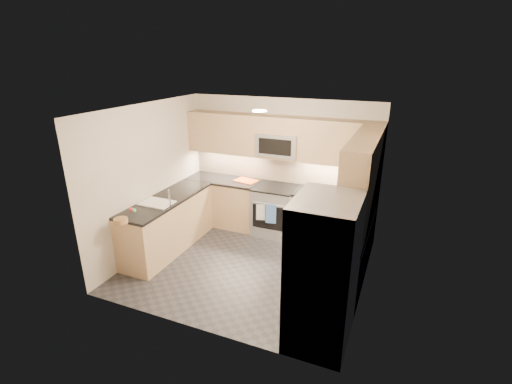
% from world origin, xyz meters
% --- Properties ---
extents(floor, '(3.60, 3.20, 0.00)m').
position_xyz_m(floor, '(0.00, 0.00, 0.00)').
color(floor, '#27272C').
rests_on(floor, ground).
extents(ceiling, '(3.60, 3.20, 0.02)m').
position_xyz_m(ceiling, '(0.00, 0.00, 2.50)').
color(ceiling, beige).
rests_on(ceiling, wall_back).
extents(wall_back, '(3.60, 0.02, 2.50)m').
position_xyz_m(wall_back, '(0.00, 1.60, 1.25)').
color(wall_back, beige).
rests_on(wall_back, floor).
extents(wall_front, '(3.60, 0.02, 2.50)m').
position_xyz_m(wall_front, '(0.00, -1.60, 1.25)').
color(wall_front, beige).
rests_on(wall_front, floor).
extents(wall_left, '(0.02, 3.20, 2.50)m').
position_xyz_m(wall_left, '(-1.80, 0.00, 1.25)').
color(wall_left, beige).
rests_on(wall_left, floor).
extents(wall_right, '(0.02, 3.20, 2.50)m').
position_xyz_m(wall_right, '(1.80, 0.00, 1.25)').
color(wall_right, beige).
rests_on(wall_right, floor).
extents(base_cab_back_left, '(1.42, 0.60, 0.90)m').
position_xyz_m(base_cab_back_left, '(-1.09, 1.30, 0.45)').
color(base_cab_back_left, tan).
rests_on(base_cab_back_left, floor).
extents(base_cab_back_right, '(1.42, 0.60, 0.90)m').
position_xyz_m(base_cab_back_right, '(1.09, 1.30, 0.45)').
color(base_cab_back_right, tan).
rests_on(base_cab_back_right, floor).
extents(base_cab_right, '(0.60, 1.70, 0.90)m').
position_xyz_m(base_cab_right, '(1.50, 0.15, 0.45)').
color(base_cab_right, tan).
rests_on(base_cab_right, floor).
extents(base_cab_peninsula, '(0.60, 2.00, 0.90)m').
position_xyz_m(base_cab_peninsula, '(-1.50, 0.00, 0.45)').
color(base_cab_peninsula, tan).
rests_on(base_cab_peninsula, floor).
extents(countertop_back_left, '(1.42, 0.63, 0.04)m').
position_xyz_m(countertop_back_left, '(-1.09, 1.30, 0.92)').
color(countertop_back_left, black).
rests_on(countertop_back_left, base_cab_back_left).
extents(countertop_back_right, '(1.42, 0.63, 0.04)m').
position_xyz_m(countertop_back_right, '(1.09, 1.30, 0.92)').
color(countertop_back_right, black).
rests_on(countertop_back_right, base_cab_back_right).
extents(countertop_right, '(0.63, 1.70, 0.04)m').
position_xyz_m(countertop_right, '(1.50, 0.15, 0.92)').
color(countertop_right, black).
rests_on(countertop_right, base_cab_right).
extents(countertop_peninsula, '(0.63, 2.00, 0.04)m').
position_xyz_m(countertop_peninsula, '(-1.50, 0.00, 0.92)').
color(countertop_peninsula, black).
rests_on(countertop_peninsula, base_cab_peninsula).
extents(upper_cab_back, '(3.60, 0.35, 0.75)m').
position_xyz_m(upper_cab_back, '(0.00, 1.43, 1.83)').
color(upper_cab_back, tan).
rests_on(upper_cab_back, wall_back).
extents(upper_cab_right, '(0.35, 1.95, 0.75)m').
position_xyz_m(upper_cab_right, '(1.62, 0.28, 1.83)').
color(upper_cab_right, tan).
rests_on(upper_cab_right, wall_right).
extents(backsplash_back, '(3.60, 0.01, 0.51)m').
position_xyz_m(backsplash_back, '(0.00, 1.60, 1.20)').
color(backsplash_back, '#C9AE91').
rests_on(backsplash_back, wall_back).
extents(backsplash_right, '(0.01, 2.30, 0.51)m').
position_xyz_m(backsplash_right, '(1.80, 0.45, 1.20)').
color(backsplash_right, '#C9AE91').
rests_on(backsplash_right, wall_right).
extents(gas_range, '(0.76, 0.65, 0.91)m').
position_xyz_m(gas_range, '(0.00, 1.28, 0.46)').
color(gas_range, '#96989E').
rests_on(gas_range, floor).
extents(range_cooktop, '(0.76, 0.65, 0.03)m').
position_xyz_m(range_cooktop, '(0.00, 1.28, 0.92)').
color(range_cooktop, black).
rests_on(range_cooktop, gas_range).
extents(oven_door_glass, '(0.62, 0.02, 0.45)m').
position_xyz_m(oven_door_glass, '(0.00, 0.95, 0.45)').
color(oven_door_glass, black).
rests_on(oven_door_glass, gas_range).
extents(oven_handle, '(0.60, 0.02, 0.02)m').
position_xyz_m(oven_handle, '(0.00, 0.93, 0.72)').
color(oven_handle, '#B2B5BA').
rests_on(oven_handle, gas_range).
extents(microwave, '(0.76, 0.40, 0.40)m').
position_xyz_m(microwave, '(0.00, 1.40, 1.70)').
color(microwave, '#94969B').
rests_on(microwave, upper_cab_back).
extents(microwave_door, '(0.60, 0.01, 0.28)m').
position_xyz_m(microwave_door, '(0.00, 1.20, 1.70)').
color(microwave_door, black).
rests_on(microwave_door, microwave).
extents(refrigerator, '(0.70, 0.90, 1.80)m').
position_xyz_m(refrigerator, '(1.45, -1.15, 0.90)').
color(refrigerator, '#A5A7AD').
rests_on(refrigerator, floor).
extents(fridge_handle_left, '(0.02, 0.02, 1.20)m').
position_xyz_m(fridge_handle_left, '(1.08, -1.33, 0.95)').
color(fridge_handle_left, '#B2B5BA').
rests_on(fridge_handle_left, refrigerator).
extents(fridge_handle_right, '(0.02, 0.02, 1.20)m').
position_xyz_m(fridge_handle_right, '(1.08, -0.97, 0.95)').
color(fridge_handle_right, '#B2B5BA').
rests_on(fridge_handle_right, refrigerator).
extents(sink_basin, '(0.52, 0.38, 0.16)m').
position_xyz_m(sink_basin, '(-1.50, -0.25, 0.88)').
color(sink_basin, white).
rests_on(sink_basin, base_cab_peninsula).
extents(faucet, '(0.03, 0.03, 0.28)m').
position_xyz_m(faucet, '(-1.24, -0.25, 1.08)').
color(faucet, silver).
rests_on(faucet, countertop_peninsula).
extents(utensil_bowl, '(0.33, 0.33, 0.15)m').
position_xyz_m(utensil_bowl, '(1.44, 1.26, 1.01)').
color(utensil_bowl, '#53AE4A').
rests_on(utensil_bowl, countertop_back_right).
extents(cutting_board, '(0.46, 0.37, 0.01)m').
position_xyz_m(cutting_board, '(-0.63, 1.36, 0.95)').
color(cutting_board, '#DE4E14').
rests_on(cutting_board, countertop_back_left).
extents(fruit_basket, '(0.20, 0.20, 0.07)m').
position_xyz_m(fruit_basket, '(-1.51, -1.06, 0.98)').
color(fruit_basket, '#A57A4D').
rests_on(fruit_basket, countertop_peninsula).
extents(fruit_apple, '(0.07, 0.07, 0.07)m').
position_xyz_m(fruit_apple, '(-1.51, -0.83, 1.05)').
color(fruit_apple, red).
rests_on(fruit_apple, fruit_basket).
extents(fruit_pear, '(0.06, 0.06, 0.06)m').
position_xyz_m(fruit_pear, '(-1.46, -0.83, 1.05)').
color(fruit_pear, '#4EB855').
rests_on(fruit_pear, fruit_basket).
extents(dish_towel_check, '(0.16, 0.05, 0.30)m').
position_xyz_m(dish_towel_check, '(-0.14, 0.91, 0.55)').
color(dish_towel_check, silver).
rests_on(dish_towel_check, oven_handle).
extents(dish_towel_blue, '(0.19, 0.05, 0.36)m').
position_xyz_m(dish_towel_blue, '(0.05, 0.91, 0.55)').
color(dish_towel_blue, '#375B98').
rests_on(dish_towel_blue, oven_handle).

